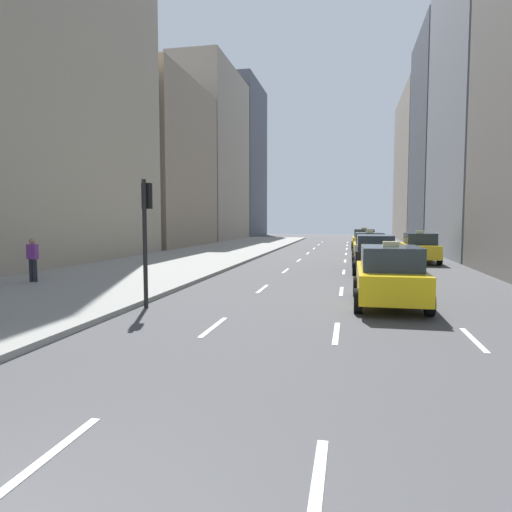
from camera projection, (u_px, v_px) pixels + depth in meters
The scene contains 11 objects.
sidewalk_left at pixel (199, 256), 30.46m from camera, with size 8.00×66.00×0.15m, color gray.
lane_markings at pixel (345, 266), 24.63m from camera, with size 5.72×56.00×0.01m.
building_row_left at pixel (141, 94), 37.09m from camera, with size 6.00×75.98×30.64m.
building_row_right at pixel (493, 86), 30.26m from camera, with size 6.00×67.79×29.36m.
taxi_lead at pixel (390, 275), 13.15m from camera, with size 2.02×4.40×1.87m.
taxi_second at pixel (419, 248), 26.38m from camera, with size 2.02×4.40×1.87m.
taxi_third at pixel (369, 247), 27.34m from camera, with size 2.02×4.40×1.87m.
taxi_fourth at pixel (364, 239), 37.90m from camera, with size 2.02×4.40×1.87m.
sedan_black_near at pixel (374, 253), 21.55m from camera, with size 2.02×4.95×1.78m.
pedestrian_far_walking at pixel (33, 258), 17.12m from camera, with size 0.36×0.22×1.65m.
traffic_light_pole at pixel (146, 222), 12.77m from camera, with size 0.24×0.42×3.60m.
Camera 1 is at (2.86, -1.97, 2.47)m, focal length 32.00 mm.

